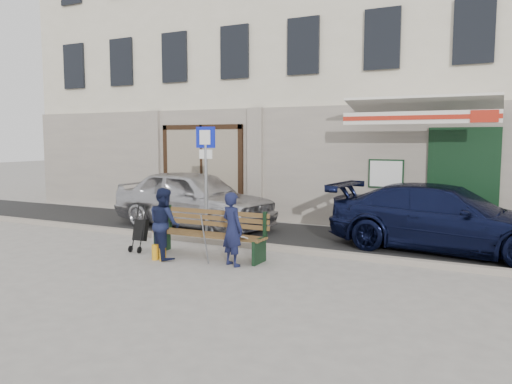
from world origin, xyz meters
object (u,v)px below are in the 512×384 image
Objects in this scene: car_silver at (194,198)px; bench at (207,234)px; man at (232,229)px; stroller at (140,231)px; car_navy at (446,218)px; parking_sign at (206,164)px; woman at (164,223)px.

car_silver is 1.89× the size of bench.
stroller is at bearing 18.39° from man.
parking_sign is at bearing 107.85° from car_navy.
car_silver is 1.82m from parking_sign.
man is (2.85, -3.01, -0.09)m from car_silver.
parking_sign is 1.08× the size of bench.
car_navy is 5.74m from woman.
man is at bearing -129.90° from car_silver.
car_navy reaches higher than bench.
parking_sign is 2.76× the size of stroller.
stroller is (-0.85, 0.30, -0.28)m from woman.
stroller is (0.55, -2.82, -0.35)m from car_silver.
woman is at bearing -142.99° from bench.
car_navy is 3.43× the size of woman.
car_silver is 3.42m from woman.
bench is at bearing -2.58° from man.
car_navy is at bearing 32.23° from bench.
bench is at bearing 128.08° from car_navy.
parking_sign is 2.22m from bench.
bench is 0.91m from man.
parking_sign is 2.81m from man.
car_silver reaches higher than bench.
car_silver is 1.74× the size of parking_sign.
woman is 1.47× the size of stroller.
car_navy is 4.93m from bench.
bench reaches higher than stroller.
bench is (2.06, -2.63, -0.31)m from car_silver.
car_navy reaches higher than stroller.
bench is 1.52m from stroller.
car_navy is (6.22, -0.00, -0.08)m from car_silver.
car_silver reaches higher than man.
stroller is at bearing -172.66° from bench.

